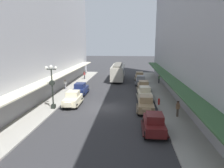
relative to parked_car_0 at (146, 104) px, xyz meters
The scene contains 20 objects.
ground_plane 4.67m from the parked_car_0, 169.80° to the left, with size 200.00×200.00×0.00m, color #2D2D30.
sidewalk_left 12.06m from the parked_car_0, behind, with size 3.00×60.00×0.15m, color #99968E.
sidewalk_right 3.22m from the parked_car_0, 15.13° to the left, with size 3.00×60.00×0.15m, color #99968E.
building_row_left 17.56m from the parked_car_0, behind, with size 4.30×60.00×20.92m.
building_row_right 10.81m from the parked_car_0, ahead, with size 4.30×60.00×20.14m.
parked_car_0 is the anchor object (origin of this frame).
parked_car_1 11.70m from the parked_car_0, 143.21° to the left, with size 2.17×4.27×1.84m.
parked_car_2 14.94m from the parked_car_0, 89.32° to the left, with size 2.20×4.28×1.84m.
parked_car_3 9.74m from the parked_car_0, 87.94° to the left, with size 2.21×4.29×1.84m.
parked_car_4 5.06m from the parked_car_0, 87.21° to the left, with size 2.27×4.31×1.84m.
parked_car_5 9.15m from the parked_car_0, behind, with size 2.18×4.28×1.84m.
parked_car_6 5.60m from the parked_car_0, 86.98° to the right, with size 2.18×4.27×1.84m.
parked_car_7 19.47m from the parked_car_0, 89.44° to the left, with size 2.19×4.28×1.84m.
streetcar 20.45m from the parked_car_0, 102.42° to the left, with size 2.57×9.61×3.46m.
lamp_post_with_clock 11.09m from the parked_car_0, behind, with size 1.42×0.44×5.16m.
fire_hydrant 3.07m from the parked_car_0, 52.67° to the left, with size 0.24×0.24×0.82m.
pedestrian_0 3.63m from the parked_car_0, 27.77° to the right, with size 0.36×0.28×1.67m.
pedestrian_1 16.02m from the parked_car_0, 142.25° to the left, with size 0.36×0.24×1.64m.
pedestrian_2 23.01m from the parked_car_0, 120.40° to the left, with size 0.36×0.28×1.67m.
pedestrian_3 16.85m from the parked_car_0, 77.04° to the left, with size 0.36×0.24×1.64m.
Camera 1 is at (2.57, -23.24, 7.82)m, focal length 32.22 mm.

